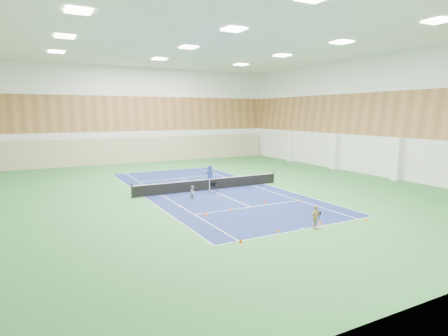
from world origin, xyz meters
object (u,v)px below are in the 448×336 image
object	(u,v)px
child_apron	(315,217)
ball_cart	(214,188)
tennis_net	(209,183)
child_court	(193,193)
coach	(210,176)

from	to	relation	value
child_apron	ball_cart	xyz separation A→B (m)	(-0.69, 11.02, -0.25)
child_apron	ball_cart	distance (m)	11.05
tennis_net	child_apron	size ratio (longest dim) A/B	9.71
tennis_net	child_court	distance (m)	3.69
tennis_net	child_apron	distance (m)	12.13
tennis_net	child_apron	world-z (taller)	child_apron
child_apron	ball_cart	size ratio (longest dim) A/B	1.61
tennis_net	child_court	size ratio (longest dim) A/B	12.08
tennis_net	coach	bearing A→B (deg)	63.64
coach	ball_cart	xyz separation A→B (m)	(-0.66, -2.18, -0.55)
child_court	ball_cart	xyz separation A→B (m)	(2.48, 1.52, -0.12)
tennis_net	ball_cart	size ratio (longest dim) A/B	15.60
coach	child_apron	world-z (taller)	coach
child_court	coach	bearing A→B (deg)	31.56
child_court	child_apron	distance (m)	10.02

